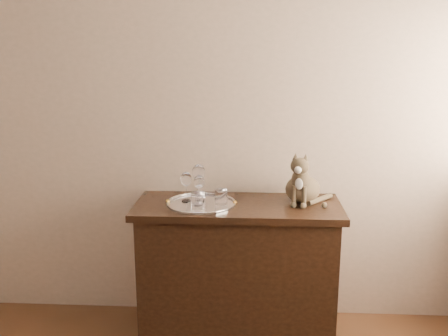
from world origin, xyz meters
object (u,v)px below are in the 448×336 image
Objects in this scene: sideboard at (237,272)px; tray at (201,204)px; cat at (303,176)px; tumbler_c at (221,197)px; wine_glass_d at (199,189)px; wine_glass_a at (186,187)px; wine_glass_b at (199,181)px; tumbler_b at (198,201)px.

tray reaches higher than sideboard.
tumbler_c is at bearing -152.50° from cat.
wine_glass_d is 0.61m from cat.
tumbler_c is at bearing -9.58° from wine_glass_a.
tumbler_b is at bearing -84.86° from wine_glass_b.
wine_glass_b reaches higher than wine_glass_d.
wine_glass_a is 0.09m from wine_glass_d.
wine_glass_d is at bearing -173.74° from sideboard.
tumbler_b is 0.16m from tumbler_c.
wine_glass_a reaches higher than tumbler_b.
tumbler_b is 0.30× the size of cat.
wine_glass_a is 1.05× the size of wine_glass_d.
tray is 0.15m from wine_glass_b.
sideboard is 0.48m from tumbler_c.
sideboard is at bearing 8.12° from tray.
wine_glass_b reaches higher than tray.
tray is 0.12m from tumbler_c.
cat reaches higher than wine_glass_a.
wine_glass_b is 0.62m from cat.
tumbler_b is (-0.01, -0.09, 0.05)m from tray.
sideboard is 0.60m from wine_glass_a.
cat is (0.60, 0.19, 0.10)m from tumbler_b.
cat is at bearing 8.78° from wine_glass_d.
cat reaches higher than wine_glass_b.
wine_glass_a is at bearing 156.11° from wine_glass_d.
cat is (0.48, 0.09, 0.11)m from tumbler_c.
wine_glass_d is 0.13m from tumbler_c.
tumbler_c is (0.11, 0.01, 0.05)m from tray.
sideboard is 14.49× the size of tumbler_c.
wine_glass_d is 1.81× the size of tumbler_b.
wine_glass_a is 0.69m from cat.
tumbler_c reaches higher than tray.
sideboard is at bearing 29.82° from tumbler_b.
wine_glass_d reaches higher than tray.
tray is 0.11m from tumbler_b.
tumbler_c is 0.50m from cat.
wine_glass_d is at bearing -82.61° from wine_glass_b.
cat is (0.68, 0.06, 0.06)m from wine_glass_a.
tumbler_c is (0.21, -0.03, -0.05)m from wine_glass_a.
wine_glass_b is 0.21m from tumbler_b.
tumbler_b is at bearing -140.17° from tumbler_c.
wine_glass_a is 1.89× the size of tumbler_b.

